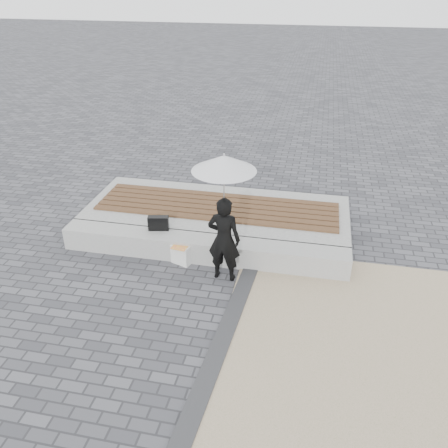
{
  "coord_description": "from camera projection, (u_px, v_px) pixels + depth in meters",
  "views": [
    {
      "loc": [
        1.74,
        -4.96,
        4.45
      ],
      "look_at": [
        0.48,
        1.12,
        1.0
      ],
      "focal_mm": 37.02,
      "sensor_mm": 36.0,
      "label": 1
    }
  ],
  "objects": [
    {
      "name": "edging_band",
      "position": [
        219.0,
        348.0,
        6.15
      ],
      "size": [
        0.61,
        5.2,
        0.04
      ],
      "primitive_type": "cube",
      "rotation": [
        0.0,
        0.0,
        -0.07
      ],
      "color": "#303033",
      "rests_on": "ground"
    },
    {
      "name": "seating_ledge",
      "position": [
        202.0,
        248.0,
        7.99
      ],
      "size": [
        5.0,
        0.45,
        0.4
      ],
      "primitive_type": "cube",
      "color": "#A6A6A1",
      "rests_on": "ground"
    },
    {
      "name": "timber_decking",
      "position": [
        217.0,
        206.0,
        8.91
      ],
      "size": [
        4.6,
        1.2,
        0.04
      ],
      "primitive_type": null,
      "color": "brown",
      "rests_on": "timber_platform"
    },
    {
      "name": "handbag",
      "position": [
        158.0,
        223.0,
        8.1
      ],
      "size": [
        0.38,
        0.2,
        0.26
      ],
      "primitive_type": "cube",
      "rotation": [
        0.0,
        0.0,
        0.19
      ],
      "color": "black",
      "rests_on": "seating_ledge"
    },
    {
      "name": "terrazzo_zone",
      "position": [
        412.0,
        377.0,
        5.72
      ],
      "size": [
        5.0,
        5.0,
        0.02
      ],
      "primitive_type": "cube",
      "color": "tan",
      "rests_on": "ground"
    },
    {
      "name": "canvas_tote",
      "position": [
        181.0,
        255.0,
        7.86
      ],
      "size": [
        0.36,
        0.25,
        0.35
      ],
      "primitive_type": "cube",
      "rotation": [
        0.0,
        0.0,
        -0.35
      ],
      "color": "white",
      "rests_on": "ground"
    },
    {
      "name": "timber_platform",
      "position": [
        217.0,
        216.0,
        9.01
      ],
      "size": [
        5.0,
        2.0,
        0.4
      ],
      "primitive_type": "cube",
      "color": "#ABAAA5",
      "rests_on": "ground"
    },
    {
      "name": "woman",
      "position": [
        224.0,
        239.0,
        7.23
      ],
      "size": [
        0.55,
        0.39,
        1.45
      ],
      "primitive_type": "imported",
      "rotation": [
        0.0,
        0.0,
        3.06
      ],
      "color": "black",
      "rests_on": "ground"
    },
    {
      "name": "magazine",
      "position": [
        179.0,
        247.0,
        7.73
      ],
      "size": [
        0.28,
        0.22,
        0.01
      ],
      "primitive_type": "cube",
      "rotation": [
        0.0,
        0.0,
        -0.14
      ],
      "color": "#E0354B",
      "rests_on": "canvas_tote"
    },
    {
      "name": "ground",
      "position": [
        176.0,
        317.0,
        6.72
      ],
      "size": [
        80.0,
        80.0,
        0.0
      ],
      "primitive_type": "plane",
      "color": "#4F4F54",
      "rests_on": "ground"
    },
    {
      "name": "parasol",
      "position": [
        224.0,
        163.0,
        6.61
      ],
      "size": [
        0.95,
        0.95,
        1.22
      ],
      "rotation": [
        0.0,
        0.0,
        0.24
      ],
      "color": "#ACACB1",
      "rests_on": "ground"
    }
  ]
}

